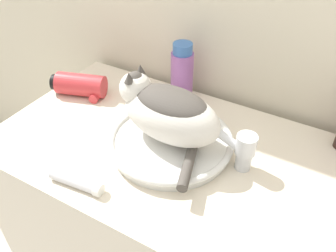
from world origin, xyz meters
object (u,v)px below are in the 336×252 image
Objects in this scene: mouthwash_bottle at (182,73)px; hair_dryer at (81,85)px; faucet at (243,149)px; cream_tube at (77,182)px; cat at (168,111)px.

mouthwash_bottle is 0.36m from hair_dryer.
faucet is at bearing 155.24° from hair_dryer.
mouthwash_bottle reaches higher than cream_tube.
cat is at bearing 63.73° from cream_tube.
mouthwash_bottle is (-0.09, 0.25, -0.03)m from cat.
cream_tube is at bearing 32.22° from faucet.
cream_tube is at bearing 110.17° from hair_dryer.
faucet is 0.38m from mouthwash_bottle.
hair_dryer is (-0.28, 0.34, 0.02)m from cream_tube.
cat is 1.57× the size of hair_dryer.
mouthwash_bottle reaches higher than hair_dryer.
cat is 0.31m from cream_tube.
cream_tube is 0.77× the size of hair_dryer.
faucet is 0.44m from cream_tube.
cat is at bearing -0.23° from faucet.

